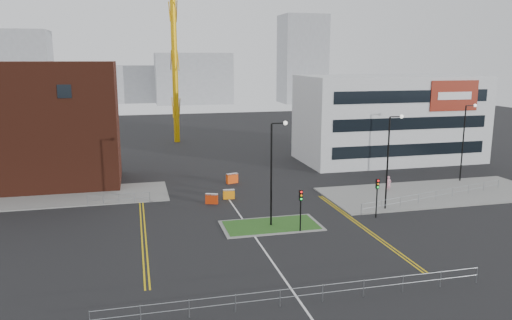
{
  "coord_description": "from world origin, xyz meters",
  "views": [
    {
      "loc": [
        -9.17,
        -31.91,
        14.35
      ],
      "look_at": [
        1.76,
        12.49,
        5.0
      ],
      "focal_mm": 35.0,
      "sensor_mm": 36.0,
      "label": 1
    }
  ],
  "objects": [
    {
      "name": "streetlamp_island",
      "position": [
        2.22,
        8.0,
        5.41
      ],
      "size": [
        1.46,
        0.36,
        9.18
      ],
      "color": "black",
      "rests_on": "ground"
    },
    {
      "name": "brick_building",
      "position": [
        -22.97,
        28.0,
        6.85
      ],
      "size": [
        24.2,
        10.07,
        14.24
      ],
      "color": "#4C1F13",
      "rests_on": "ground"
    },
    {
      "name": "railing_right",
      "position": [
        20.5,
        11.5,
        0.78
      ],
      "size": [
        19.05,
        5.05,
        1.1
      ],
      "color": "gray",
      "rests_on": "ground"
    },
    {
      "name": "yellow_right_a",
      "position": [
        9.5,
        6.0,
        0.01
      ],
      "size": [
        0.12,
        20.0,
        0.01
      ],
      "primitive_type": "cube",
      "color": "gold",
      "rests_on": "ground"
    },
    {
      "name": "traffic_light_island",
      "position": [
        4.0,
        5.98,
        2.57
      ],
      "size": [
        0.28,
        0.33,
        3.65
      ],
      "color": "black",
      "rests_on": "ground"
    },
    {
      "name": "railing_front",
      "position": [
        0.0,
        -6.0,
        0.78
      ],
      "size": [
        24.05,
        0.05,
        1.1
      ],
      "color": "gray",
      "rests_on": "ground"
    },
    {
      "name": "streetlamp_right_far",
      "position": [
        28.22,
        18.0,
        5.41
      ],
      "size": [
        1.46,
        0.36,
        9.18
      ],
      "color": "black",
      "rests_on": "ground"
    },
    {
      "name": "yellow_left_a",
      "position": [
        -9.0,
        10.0,
        0.01
      ],
      "size": [
        0.12,
        24.0,
        0.01
      ],
      "primitive_type": "cube",
      "color": "gold",
      "rests_on": "ground"
    },
    {
      "name": "skyline_a",
      "position": [
        -40.0,
        120.0,
        11.0
      ],
      "size": [
        18.0,
        12.0,
        22.0
      ],
      "primitive_type": "cube",
      "color": "gray",
      "rests_on": "ground"
    },
    {
      "name": "skyline_d",
      "position": [
        -8.0,
        140.0,
        6.0
      ],
      "size": [
        30.0,
        12.0,
        12.0
      ],
      "primitive_type": "cube",
      "color": "gray",
      "rests_on": "ground"
    },
    {
      "name": "barrier_left",
      "position": [
        -1.97,
        16.0,
        0.56
      ],
      "size": [
        1.29,
        0.8,
        1.03
      ],
      "color": "red",
      "rests_on": "ground"
    },
    {
      "name": "traffic_light_right",
      "position": [
        12.0,
        7.98,
        2.57
      ],
      "size": [
        0.28,
        0.33,
        3.65
      ],
      "color": "black",
      "rests_on": "ground"
    },
    {
      "name": "grass_island",
      "position": [
        2.0,
        8.0,
        0.06
      ],
      "size": [
        8.0,
        4.0,
        0.12
      ],
      "primitive_type": "cube",
      "color": "#22531B",
      "rests_on": "ground"
    },
    {
      "name": "barrier_right",
      "position": [
        0.04,
        17.32,
        0.54
      ],
      "size": [
        1.21,
        0.47,
        1.0
      ],
      "color": "orange",
      "rests_on": "ground"
    },
    {
      "name": "streetlamp_right_near",
      "position": [
        14.22,
        10.0,
        5.41
      ],
      "size": [
        1.46,
        0.36,
        9.18
      ],
      "color": "black",
      "rests_on": "ground"
    },
    {
      "name": "skyline_c",
      "position": [
        45.0,
        125.0,
        14.0
      ],
      "size": [
        14.0,
        12.0,
        28.0
      ],
      "primitive_type": "cube",
      "color": "gray",
      "rests_on": "ground"
    },
    {
      "name": "yellow_right_b",
      "position": [
        9.8,
        6.0,
        0.01
      ],
      "size": [
        0.12,
        20.0,
        0.01
      ],
      "primitive_type": "cube",
      "color": "gold",
      "rests_on": "ground"
    },
    {
      "name": "pavement_right",
      "position": [
        22.0,
        14.0,
        0.06
      ],
      "size": [
        24.0,
        10.0,
        0.12
      ],
      "primitive_type": "cube",
      "color": "slate",
      "rests_on": "ground"
    },
    {
      "name": "office_block",
      "position": [
        26.01,
        31.97,
        6.0
      ],
      "size": [
        25.0,
        12.2,
        12.0
      ],
      "color": "silver",
      "rests_on": "ground"
    },
    {
      "name": "railing_left",
      "position": [
        -11.0,
        18.0,
        0.74
      ],
      "size": [
        6.05,
        0.05,
        1.1
      ],
      "color": "gray",
      "rests_on": "ground"
    },
    {
      "name": "barrier_mid",
      "position": [
        1.65,
        23.77,
        0.63
      ],
      "size": [
        1.45,
        0.84,
        1.15
      ],
      "color": "#FD4D0E",
      "rests_on": "ground"
    },
    {
      "name": "yellow_left_b",
      "position": [
        -8.7,
        10.0,
        0.01
      ],
      "size": [
        0.12,
        24.0,
        0.01
      ],
      "primitive_type": "cube",
      "color": "gold",
      "rests_on": "ground"
    },
    {
      "name": "skyline_b",
      "position": [
        10.0,
        130.0,
        8.0
      ],
      "size": [
        24.0,
        12.0,
        16.0
      ],
      "primitive_type": "cube",
      "color": "gray",
      "rests_on": "ground"
    },
    {
      "name": "island_kerb",
      "position": [
        2.0,
        8.0,
        0.04
      ],
      "size": [
        8.6,
        4.6,
        0.08
      ],
      "primitive_type": "cube",
      "color": "slate",
      "rests_on": "ground"
    },
    {
      "name": "centre_line",
      "position": [
        0.0,
        2.0,
        0.01
      ],
      "size": [
        0.15,
        30.0,
        0.01
      ],
      "primitive_type": "cube",
      "color": "silver",
      "rests_on": "ground"
    },
    {
      "name": "pedestrian",
      "position": [
        17.54,
        15.95,
        0.87
      ],
      "size": [
        0.68,
        0.48,
        1.75
      ],
      "primitive_type": "imported",
      "rotation": [
        0.0,
        0.0,
        0.11
      ],
      "color": "pink",
      "rests_on": "ground"
    },
    {
      "name": "pavement_left",
      "position": [
        -20.0,
        22.0,
        0.06
      ],
      "size": [
        28.0,
        8.0,
        0.12
      ],
      "primitive_type": "cube",
      "color": "slate",
      "rests_on": "ground"
    },
    {
      "name": "ground",
      "position": [
        0.0,
        0.0,
        0.0
      ],
      "size": [
        200.0,
        200.0,
        0.0
      ],
      "primitive_type": "plane",
      "color": "black",
      "rests_on": "ground"
    }
  ]
}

